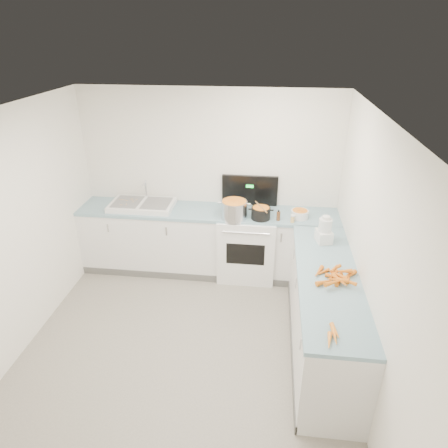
# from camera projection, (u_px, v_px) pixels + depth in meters

# --- Properties ---
(floor) EXTENTS (3.50, 4.00, 0.00)m
(floor) POSITION_uv_depth(u_px,v_px,m) (184.00, 355.00, 4.28)
(floor) COLOR gray
(floor) RESTS_ON ground
(ceiling) EXTENTS (3.50, 4.00, 0.00)m
(ceiling) POSITION_uv_depth(u_px,v_px,m) (170.00, 120.00, 3.17)
(ceiling) COLOR white
(ceiling) RESTS_ON ground
(wall_back) EXTENTS (3.50, 0.00, 2.50)m
(wall_back) POSITION_uv_depth(u_px,v_px,m) (210.00, 181.00, 5.50)
(wall_back) COLOR white
(wall_back) RESTS_ON ground
(wall_left) EXTENTS (0.00, 4.00, 2.50)m
(wall_left) POSITION_uv_depth(u_px,v_px,m) (3.00, 244.00, 3.91)
(wall_left) COLOR white
(wall_left) RESTS_ON ground
(wall_right) EXTENTS (0.00, 4.00, 2.50)m
(wall_right) POSITION_uv_depth(u_px,v_px,m) (371.00, 267.00, 3.53)
(wall_right) COLOR white
(wall_right) RESTS_ON ground
(counter_back) EXTENTS (3.50, 0.62, 0.94)m
(counter_back) POSITION_uv_depth(u_px,v_px,m) (208.00, 241.00, 5.58)
(counter_back) COLOR white
(counter_back) RESTS_ON ground
(counter_right) EXTENTS (0.62, 2.20, 0.94)m
(counter_right) POSITION_uv_depth(u_px,v_px,m) (324.00, 313.00, 4.18)
(counter_right) COLOR white
(counter_right) RESTS_ON ground
(stove) EXTENTS (0.76, 0.65, 1.36)m
(stove) POSITION_uv_depth(u_px,v_px,m) (247.00, 244.00, 5.51)
(stove) COLOR white
(stove) RESTS_ON ground
(sink) EXTENTS (0.86, 0.52, 0.31)m
(sink) POSITION_uv_depth(u_px,v_px,m) (142.00, 205.00, 5.45)
(sink) COLOR white
(sink) RESTS_ON counter_back
(steel_pot) EXTENTS (0.43, 0.43, 0.25)m
(steel_pot) POSITION_uv_depth(u_px,v_px,m) (234.00, 210.00, 5.13)
(steel_pot) COLOR silver
(steel_pot) RESTS_ON stove
(black_pot) EXTENTS (0.24, 0.24, 0.17)m
(black_pot) POSITION_uv_depth(u_px,v_px,m) (261.00, 214.00, 5.12)
(black_pot) COLOR black
(black_pot) RESTS_ON stove
(wooden_spoon) EXTENTS (0.17, 0.34, 0.02)m
(wooden_spoon) POSITION_uv_depth(u_px,v_px,m) (261.00, 207.00, 5.07)
(wooden_spoon) COLOR #AD7A47
(wooden_spoon) RESTS_ON black_pot
(mixing_bowl) EXTENTS (0.30, 0.30, 0.10)m
(mixing_bowl) POSITION_uv_depth(u_px,v_px,m) (300.00, 214.00, 5.14)
(mixing_bowl) COLOR white
(mixing_bowl) RESTS_ON counter_back
(extract_bottle) EXTENTS (0.05, 0.05, 0.12)m
(extract_bottle) POSITION_uv_depth(u_px,v_px,m) (278.00, 216.00, 5.08)
(extract_bottle) COLOR #593319
(extract_bottle) RESTS_ON counter_back
(spice_jar) EXTENTS (0.05, 0.05, 0.08)m
(spice_jar) POSITION_uv_depth(u_px,v_px,m) (292.00, 219.00, 5.03)
(spice_jar) COLOR #E5B266
(spice_jar) RESTS_ON counter_back
(food_processor) EXTENTS (0.20, 0.23, 0.32)m
(food_processor) POSITION_uv_depth(u_px,v_px,m) (324.00, 231.00, 4.53)
(food_processor) COLOR white
(food_processor) RESTS_ON counter_right
(carrot_pile) EXTENTS (0.44, 0.42, 0.09)m
(carrot_pile) POSITION_uv_depth(u_px,v_px,m) (336.00, 277.00, 3.88)
(carrot_pile) COLOR orange
(carrot_pile) RESTS_ON counter_right
(peeled_carrots) EXTENTS (0.13, 0.30, 0.04)m
(peeled_carrots) POSITION_uv_depth(u_px,v_px,m) (333.00, 336.00, 3.17)
(peeled_carrots) COLOR orange
(peeled_carrots) RESTS_ON counter_right
(peelings) EXTENTS (0.24, 0.25, 0.01)m
(peelings) POSITION_uv_depth(u_px,v_px,m) (129.00, 201.00, 5.46)
(peelings) COLOR tan
(peelings) RESTS_ON sink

